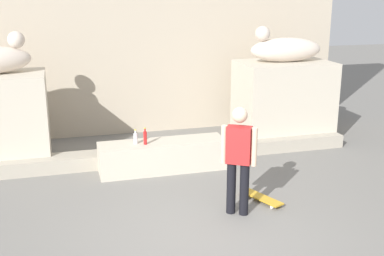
% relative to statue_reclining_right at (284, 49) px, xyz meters
% --- Properties ---
extents(ground_plane, '(40.00, 40.00, 0.00)m').
position_rel_statue_reclining_right_xyz_m(ground_plane, '(-2.99, -3.93, -2.05)').
color(ground_plane, slate).
extents(pedestal_right, '(2.01, 1.32, 1.76)m').
position_rel_statue_reclining_right_xyz_m(pedestal_right, '(0.04, -0.00, -1.17)').
color(pedestal_right, beige).
rests_on(pedestal_right, ground_plane).
extents(statue_reclining_right, '(1.62, 0.64, 0.78)m').
position_rel_statue_reclining_right_xyz_m(statue_reclining_right, '(0.00, 0.00, 0.00)').
color(statue_reclining_right, beige).
rests_on(statue_reclining_right, pedestal_right).
extents(ledge_block, '(2.37, 0.63, 0.57)m').
position_rel_statue_reclining_right_xyz_m(ledge_block, '(-2.99, -1.21, -1.77)').
color(ledge_block, beige).
rests_on(ledge_block, ground_plane).
extents(skater, '(0.47, 0.36, 1.67)m').
position_rel_statue_reclining_right_xyz_m(skater, '(-2.29, -3.33, -1.13)').
color(skater, black).
rests_on(skater, ground_plane).
extents(skateboard, '(0.50, 0.81, 0.08)m').
position_rel_statue_reclining_right_xyz_m(skateboard, '(-1.76, -3.02, -1.98)').
color(skateboard, gold).
rests_on(skateboard, ground_plane).
extents(bottle_clear, '(0.07, 0.07, 0.27)m').
position_rel_statue_reclining_right_xyz_m(bottle_clear, '(-3.49, -1.21, -1.37)').
color(bottle_clear, silver).
rests_on(bottle_clear, ledge_block).
extents(bottle_red, '(0.06, 0.06, 0.31)m').
position_rel_statue_reclining_right_xyz_m(bottle_red, '(-3.32, -1.29, -1.35)').
color(bottle_red, red).
rests_on(bottle_red, ledge_block).
extents(stair_step, '(8.06, 0.50, 0.27)m').
position_rel_statue_reclining_right_xyz_m(stair_step, '(-2.99, -0.68, -1.91)').
color(stair_step, '#A9A08F').
rests_on(stair_step, ground_plane).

